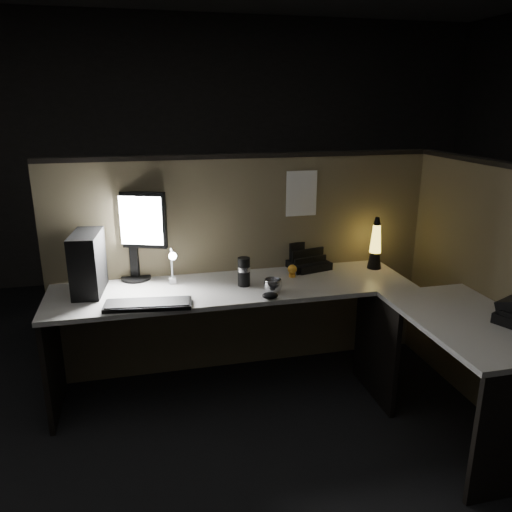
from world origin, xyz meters
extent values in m
plane|color=black|center=(0.00, 0.00, 0.00)|extent=(6.00, 6.00, 0.00)
plane|color=#282623|center=(0.00, 3.00, 1.35)|extent=(6.00, 0.00, 6.00)
cube|color=brown|center=(0.00, 0.93, 0.75)|extent=(2.66, 0.06, 1.50)
cube|color=brown|center=(1.33, 0.10, 0.75)|extent=(0.06, 1.66, 1.50)
cube|color=#ADABA4|center=(-0.15, 0.60, 0.71)|extent=(2.30, 0.60, 0.03)
cube|color=#ADABA4|center=(1.00, -0.20, 0.71)|extent=(0.60, 1.00, 0.03)
cube|color=black|center=(-1.28, 0.60, 0.35)|extent=(0.03, 0.55, 0.70)
cube|color=black|center=(0.72, 0.30, 0.35)|extent=(0.03, 0.55, 0.70)
cube|color=black|center=(-1.03, 0.71, 0.92)|extent=(0.20, 0.37, 0.37)
cylinder|color=black|center=(-0.75, 0.88, 0.74)|extent=(0.19, 0.19, 0.02)
cube|color=black|center=(-0.75, 0.90, 0.85)|extent=(0.07, 0.06, 0.22)
cube|color=black|center=(-0.75, 0.90, 1.13)|extent=(0.44, 0.19, 0.37)
cube|color=white|center=(-0.75, 0.88, 1.13)|extent=(0.38, 0.14, 0.31)
cube|color=black|center=(-0.69, 0.38, 0.74)|extent=(0.51, 0.22, 0.02)
ellipsoid|color=black|center=(0.02, 0.34, 0.75)|extent=(0.10, 0.08, 0.04)
cube|color=white|center=(-0.52, 0.75, 0.75)|extent=(0.04, 0.05, 0.03)
cylinder|color=white|center=(-0.52, 0.75, 0.86)|extent=(0.01, 0.01, 0.20)
cylinder|color=white|center=(-0.52, 0.69, 0.96)|extent=(0.01, 0.13, 0.01)
sphere|color=white|center=(-0.52, 0.61, 0.95)|extent=(0.05, 0.05, 0.05)
cube|color=black|center=(0.44, 0.83, 0.76)|extent=(0.30, 0.28, 0.05)
cube|color=black|center=(0.44, 0.80, 0.80)|extent=(0.25, 0.08, 0.09)
cube|color=black|center=(0.44, 0.91, 0.84)|extent=(0.25, 0.08, 0.18)
cone|color=black|center=(0.89, 0.73, 0.79)|extent=(0.10, 0.10, 0.12)
cone|color=yellow|center=(0.89, 0.73, 0.95)|extent=(0.08, 0.08, 0.20)
sphere|color=#993F16|center=(0.89, 0.73, 0.88)|extent=(0.04, 0.04, 0.04)
sphere|color=#993F16|center=(0.89, 0.73, 0.95)|extent=(0.03, 0.03, 0.03)
cone|color=black|center=(0.89, 0.73, 1.07)|extent=(0.05, 0.05, 0.05)
cylinder|color=black|center=(-0.08, 0.59, 0.82)|extent=(0.08, 0.08, 0.19)
imported|color=#B0B0B7|center=(0.07, 0.43, 0.77)|extent=(0.11, 0.11, 0.09)
sphere|color=orange|center=(0.27, 0.68, 0.78)|extent=(0.06, 0.06, 0.06)
cube|color=white|center=(0.39, 0.90, 1.25)|extent=(0.22, 0.00, 0.31)
camera|label=1|loc=(-0.70, -2.34, 1.85)|focal=35.00mm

